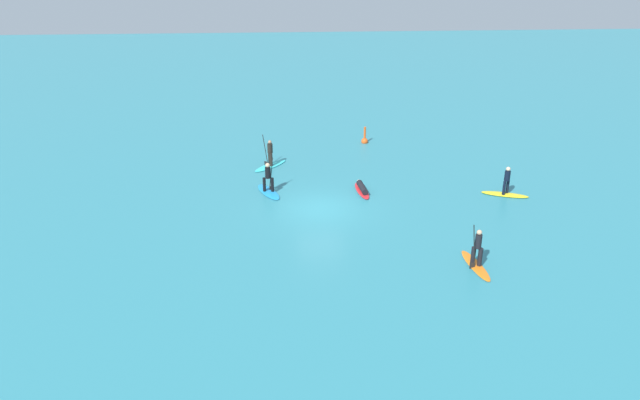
# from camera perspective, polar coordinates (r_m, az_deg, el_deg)

# --- Properties ---
(ground_plane) EXTENTS (120.00, 120.00, 0.00)m
(ground_plane) POSITION_cam_1_polar(r_m,az_deg,el_deg) (33.07, 0.00, -0.79)
(ground_plane) COLOR teal
(ground_plane) RESTS_ON ground
(surfer_on_red_board) EXTENTS (0.87, 2.54, 0.45)m
(surfer_on_red_board) POSITION_cam_1_polar(r_m,az_deg,el_deg) (35.20, 3.91, 1.06)
(surfer_on_red_board) COLOR red
(surfer_on_red_board) RESTS_ON ground_plane
(surfer_on_teal_board) EXTENTS (2.39, 2.55, 2.07)m
(surfer_on_teal_board) POSITION_cam_1_polar(r_m,az_deg,el_deg) (38.92, -4.63, 3.77)
(surfer_on_teal_board) COLOR #33C6CC
(surfer_on_teal_board) RESTS_ON ground_plane
(surfer_on_orange_board) EXTENTS (0.94, 2.85, 2.20)m
(surfer_on_orange_board) POSITION_cam_1_polar(r_m,az_deg,el_deg) (28.23, 14.30, -5.05)
(surfer_on_orange_board) COLOR orange
(surfer_on_orange_board) RESTS_ON ground_plane
(surfer_on_blue_board) EXTENTS (1.73, 2.61, 2.00)m
(surfer_on_blue_board) POSITION_cam_1_polar(r_m,az_deg,el_deg) (34.98, -4.80, 1.35)
(surfer_on_blue_board) COLOR #1E8CD1
(surfer_on_blue_board) RESTS_ON ground_plane
(surfer_on_yellow_board) EXTENTS (2.66, 1.50, 1.71)m
(surfer_on_yellow_board) POSITION_cam_1_polar(r_m,az_deg,el_deg) (36.06, 16.82, 1.03)
(surfer_on_yellow_board) COLOR yellow
(surfer_on_yellow_board) RESTS_ON ground_plane
(marker_buoy) EXTENTS (0.47, 0.47, 1.28)m
(marker_buoy) POSITION_cam_1_polar(r_m,az_deg,el_deg) (43.28, 4.16, 5.57)
(marker_buoy) COLOR #E55119
(marker_buoy) RESTS_ON ground_plane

